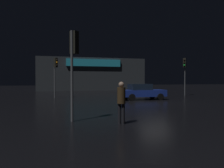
{
  "coord_description": "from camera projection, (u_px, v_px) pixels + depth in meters",
  "views": [
    {
      "loc": [
        -8.29,
        -16.19,
        1.83
      ],
      "look_at": [
        -1.22,
        7.94,
        1.36
      ],
      "focal_mm": 36.46,
      "sensor_mm": 36.0,
      "label": 1
    }
  ],
  "objects": [
    {
      "name": "traffic_signal_opposite",
      "position": [
        55.0,
        68.0,
        22.73
      ],
      "size": [
        0.42,
        0.42,
        4.01
      ],
      "color": "#595B60",
      "rests_on": "ground"
    },
    {
      "name": "traffic_signal_main",
      "position": [
        185.0,
        67.0,
        26.05
      ],
      "size": [
        0.42,
        0.42,
        4.31
      ],
      "color": "#595B60",
      "rests_on": "ground"
    },
    {
      "name": "car_far",
      "position": [
        142.0,
        92.0,
        20.85
      ],
      "size": [
        4.14,
        2.02,
        1.45
      ],
      "color": "navy",
      "rests_on": "ground"
    },
    {
      "name": "store_building",
      "position": [
        89.0,
        75.0,
        42.42
      ],
      "size": [
        18.52,
        9.6,
        5.56
      ],
      "color": "#33383D",
      "rests_on": "ground"
    },
    {
      "name": "ground_plane",
      "position": [
        155.0,
        103.0,
        17.9
      ],
      "size": [
        120.0,
        120.0,
        0.0
      ],
      "primitive_type": "plane",
      "color": "black"
    },
    {
      "name": "pedestrian",
      "position": [
        121.0,
        99.0,
        9.39
      ],
      "size": [
        0.48,
        0.48,
        1.75
      ],
      "color": "black",
      "rests_on": "ground"
    },
    {
      "name": "traffic_signal_cross_right",
      "position": [
        74.0,
        53.0,
        10.0
      ],
      "size": [
        0.43,
        0.41,
        3.97
      ],
      "color": "#595B60",
      "rests_on": "ground"
    }
  ]
}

